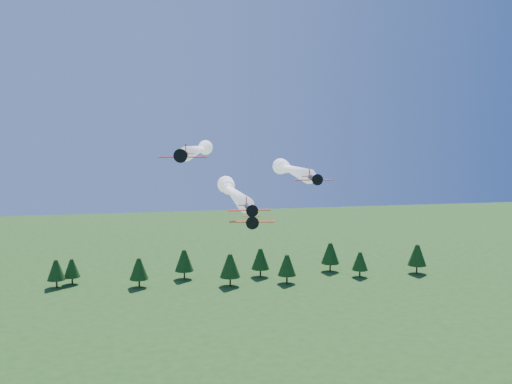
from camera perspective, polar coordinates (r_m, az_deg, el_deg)
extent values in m
cylinder|color=black|center=(86.30, -0.70, -1.60)|extent=(1.15, 4.75, 0.87)
cone|color=black|center=(83.61, -0.45, -1.85)|extent=(0.92, 0.84, 0.87)
cone|color=black|center=(83.10, -0.40, -1.89)|extent=(0.41, 0.41, 0.38)
cylinder|color=black|center=(82.95, -0.39, -1.91)|extent=(1.83, 0.14, 1.83)
cube|color=red|center=(86.00, -0.67, -1.82)|extent=(6.51, 1.56, 0.10)
cube|color=red|center=(89.34, -0.97, -1.31)|extent=(2.57, 0.89, 0.06)
cube|color=red|center=(89.34, -0.98, -0.86)|extent=(0.13, 0.83, 1.26)
ellipsoid|color=#93BBE3|center=(85.49, -0.63, -1.44)|extent=(0.69, 1.08, 0.54)
sphere|color=white|center=(116.78, -2.76, 0.37)|extent=(2.30, 2.30, 2.30)
sphere|color=white|center=(120.62, -2.94, 0.55)|extent=(3.00, 3.00, 3.00)
sphere|color=white|center=(124.46, -3.11, 0.72)|extent=(3.70, 3.70, 3.70)
cylinder|color=black|center=(95.08, -7.28, 3.71)|extent=(2.15, 5.90, 1.07)
cone|color=black|center=(91.72, -7.51, 3.63)|extent=(1.24, 1.15, 1.07)
cone|color=black|center=(91.08, -7.56, 3.61)|extent=(0.56, 0.56, 0.47)
cylinder|color=black|center=(90.90, -7.57, 3.61)|extent=(2.22, 0.47, 2.25)
cube|color=red|center=(94.67, -7.31, 3.49)|extent=(8.07, 2.93, 0.13)
cube|color=red|center=(98.86, -7.04, 3.83)|extent=(3.23, 1.49, 0.08)
cube|color=red|center=(98.94, -7.04, 4.33)|extent=(0.29, 1.02, 1.56)
ellipsoid|color=#93BBE3|center=(94.10, -7.35, 3.95)|extent=(1.00, 1.41, 0.67)
sphere|color=white|center=(134.99, -5.41, 4.38)|extent=(2.30, 2.30, 2.30)
sphere|color=white|center=(140.04, -5.25, 4.44)|extent=(3.00, 3.00, 3.00)
sphere|color=white|center=(145.09, -5.10, 4.50)|extent=(3.70, 3.70, 3.70)
cylinder|color=black|center=(95.11, 5.73, 1.40)|extent=(1.35, 4.79, 0.88)
cone|color=black|center=(92.42, 6.08, 1.26)|extent=(0.95, 0.87, 0.88)
cone|color=black|center=(91.91, 6.15, 1.23)|extent=(0.42, 0.43, 0.39)
cylinder|color=black|center=(91.76, 6.17, 1.23)|extent=(1.83, 0.22, 1.84)
cube|color=red|center=(94.79, 5.77, 1.21)|extent=(6.57, 1.83, 0.11)
cube|color=red|center=(98.14, 5.36, 1.57)|extent=(2.60, 1.00, 0.06)
cube|color=red|center=(98.18, 5.35, 1.98)|extent=(0.16, 0.84, 1.27)
ellipsoid|color=#93BBE3|center=(94.31, 5.83, 1.57)|extent=(0.73, 1.11, 0.55)
sphere|color=white|center=(124.71, 2.90, 2.50)|extent=(2.30, 2.30, 2.30)
sphere|color=white|center=(128.43, 2.64, 2.60)|extent=(3.00, 3.00, 3.00)
sphere|color=white|center=(132.15, 2.39, 2.70)|extent=(3.70, 3.70, 3.70)
cylinder|color=black|center=(103.46, -0.41, -2.74)|extent=(2.17, 6.07, 1.10)
cone|color=black|center=(100.02, -0.37, -3.04)|extent=(1.27, 1.18, 1.10)
cone|color=black|center=(99.37, -0.36, -3.10)|extent=(0.57, 0.58, 0.49)
cylinder|color=black|center=(99.18, -0.36, -3.12)|extent=(2.29, 0.46, 2.32)
cube|color=red|center=(103.08, -0.40, -2.97)|extent=(8.31, 2.95, 0.13)
cube|color=red|center=(107.33, -0.45, -2.39)|extent=(3.32, 1.50, 0.08)
cube|color=red|center=(107.31, -0.45, -1.92)|extent=(0.29, 1.05, 1.60)
ellipsoid|color=#93BBE3|center=(102.41, -0.40, -2.58)|extent=(1.02, 1.45, 0.69)
cylinder|color=#382314|center=(217.23, -17.90, -8.43)|extent=(0.60, 0.60, 2.55)
cone|color=black|center=(216.17, -17.94, -7.26)|extent=(5.84, 5.84, 6.57)
cylinder|color=#382314|center=(214.29, -19.31, -8.65)|extent=(0.60, 0.60, 2.76)
cone|color=black|center=(213.13, -19.35, -7.36)|extent=(6.30, 6.30, 7.09)
cylinder|color=#382314|center=(220.57, 10.33, -8.00)|extent=(0.60, 0.60, 2.64)
cone|color=black|center=(219.49, 10.36, -6.81)|extent=(6.04, 6.04, 6.80)
cylinder|color=#382314|center=(208.49, 3.11, -8.70)|extent=(0.60, 0.60, 2.91)
cone|color=black|center=(207.24, 3.12, -7.31)|extent=(6.64, 6.64, 7.48)
cylinder|color=#382314|center=(215.60, -7.17, -8.22)|extent=(0.60, 0.60, 3.06)
cone|color=black|center=(214.33, -7.19, -6.80)|extent=(7.00, 7.00, 7.87)
cylinder|color=#382314|center=(204.84, -2.60, -8.92)|extent=(0.60, 0.60, 3.20)
cone|color=black|center=(203.44, -2.61, -7.36)|extent=(7.32, 7.32, 8.23)
cylinder|color=#382314|center=(227.34, 7.42, -7.47)|extent=(0.60, 0.60, 3.14)
cone|color=black|center=(226.11, 7.44, -6.09)|extent=(7.17, 7.17, 8.07)
cylinder|color=#382314|center=(230.84, 15.78, -7.44)|extent=(0.60, 0.60, 3.13)
cone|color=black|center=(229.62, 15.82, -6.08)|extent=(7.16, 7.16, 8.06)
cylinder|color=#382314|center=(207.03, -11.60, -8.92)|extent=(0.60, 0.60, 2.90)
cone|color=black|center=(205.77, -11.63, -7.53)|extent=(6.62, 6.62, 7.44)
cylinder|color=#382314|center=(217.19, 0.44, -8.08)|extent=(0.60, 0.60, 2.99)
cone|color=black|center=(215.95, 0.45, -6.70)|extent=(6.84, 6.84, 7.70)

